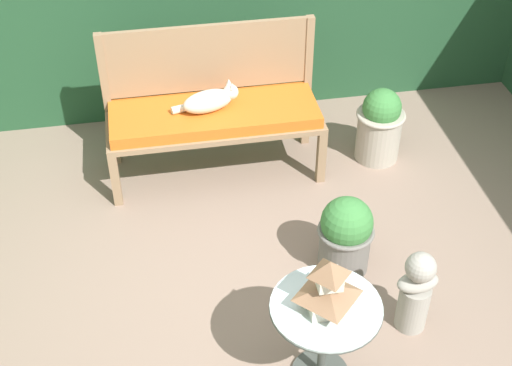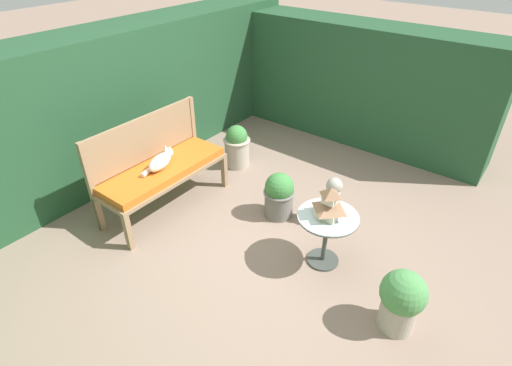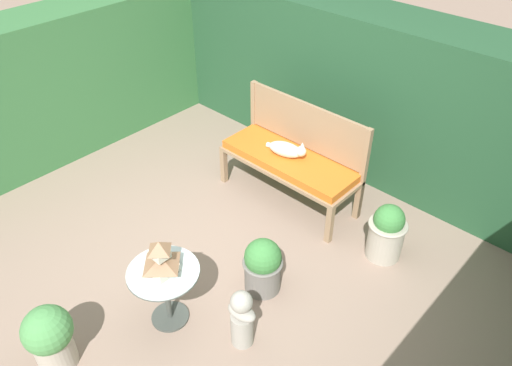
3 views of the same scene
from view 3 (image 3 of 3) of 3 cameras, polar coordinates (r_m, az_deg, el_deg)
The scene contains 12 objects.
ground at distance 4.76m, azimuth -4.41°, elevation -9.14°, with size 30.00×30.00×0.00m, color gray.
foliage_hedge_back at distance 5.78m, azimuth 12.84°, elevation 10.12°, with size 6.40×0.77×1.79m, color #234C2D.
foliage_hedge_left at distance 6.40m, azimuth -21.57°, elevation 10.55°, with size 0.70×3.61×1.68m, color #38703D.
garden_bench at distance 5.21m, azimuth 3.77°, elevation 2.30°, with size 1.52×0.55×0.55m.
bench_backrest at distance 5.22m, azimuth 5.70°, elevation 6.06°, with size 1.52×0.06×1.06m.
cat at distance 5.13m, azimuth 3.54°, elevation 3.85°, with size 0.48×0.24×0.20m.
patio_table at distance 4.07m, azimuth -10.39°, elevation -11.06°, with size 0.57×0.57×0.56m.
pagoda_birdhouse at distance 3.89m, azimuth -10.80°, elevation -8.53°, with size 0.26×0.26×0.31m.
garden_bust at distance 3.98m, azimuth -1.62°, elevation -15.19°, with size 0.26×0.18×0.56m.
potted_plant_patio_mid at distance 4.13m, azimuth -22.49°, elevation -15.93°, with size 0.37×0.37×0.58m.
potted_plant_bench_right at distance 4.79m, azimuth 14.71°, elevation -5.43°, with size 0.36×0.36×0.59m.
potted_plant_hedge_corner at distance 4.36m, azimuth 0.78°, elevation -9.40°, with size 0.35×0.35×0.54m.
Camera 3 is at (2.50, -2.16, 3.43)m, focal length 35.00 mm.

